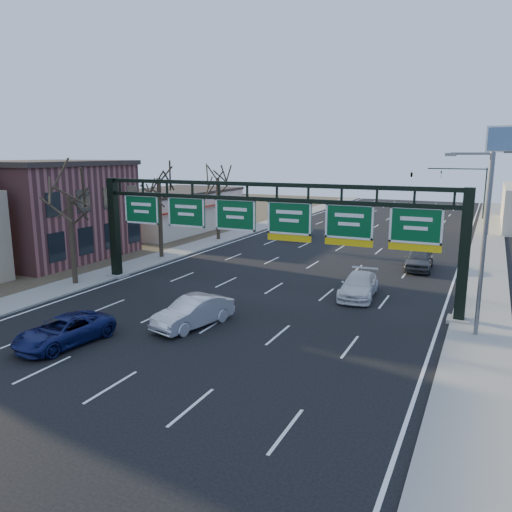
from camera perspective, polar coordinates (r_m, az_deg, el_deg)
The scene contains 19 objects.
ground at distance 25.21m, azimuth -7.08°, elevation -9.13°, with size 160.00×160.00×0.00m, color black.
sidewalk_left at distance 48.15m, azimuth -7.25°, elevation 0.98°, with size 3.00×120.00×0.12m, color gray.
sidewalk_right at distance 40.79m, azimuth 24.74°, elevation -1.95°, with size 3.00×120.00×0.12m, color gray.
dirt_strip_left at distance 55.60m, azimuth -17.92°, elevation 1.91°, with size 21.00×120.00×0.06m, color #473D2B.
lane_markings at distance 42.76m, azimuth 7.38°, elevation -0.45°, with size 21.60×120.00×0.01m, color white.
sign_gantry at distance 30.84m, azimuth 0.94°, elevation 3.69°, with size 24.60×1.20×7.20m.
brick_block at distance 46.34m, azimuth -22.66°, elevation 4.89°, with size 10.40×12.40×8.30m.
cream_strip at distance 60.00m, azimuth -9.70°, elevation 5.24°, with size 10.90×18.40×4.70m.
tree_gantry at distance 35.68m, azimuth -20.71°, elevation 8.04°, with size 3.60×3.60×8.48m.
tree_mid at distance 43.22m, azimuth -11.13°, elevation 10.06°, with size 3.60×3.60×9.24m.
tree_far at distance 51.62m, azimuth -4.44°, elevation 10.05°, with size 3.60×3.60×8.86m.
streetlight_near at distance 26.10m, azimuth 24.39°, elevation 2.18°, with size 2.15×0.22×9.00m.
streetlight_far at distance 59.94m, azimuth 25.19°, elevation 6.91°, with size 2.15×0.22×9.00m.
traffic_signal_mast at distance 75.23m, azimuth 20.13°, elevation 8.37°, with size 10.16×0.54×7.00m.
car_blue_suv at distance 25.51m, azimuth -21.07°, elevation -7.99°, with size 2.23×4.85×1.35m, color #11194E.
car_silver_sedan at distance 26.40m, azimuth -7.20°, elevation -6.37°, with size 1.65×4.73×1.56m, color silver.
car_white_wagon at distance 32.15m, azimuth 11.67°, elevation -3.32°, with size 2.05×5.04×1.46m, color silver.
car_grey_far at distance 40.87m, azimuth 18.16°, elevation -0.33°, with size 1.95×4.86×1.65m, color #404245.
car_silver_distant at distance 53.85m, azimuth 4.79°, elevation 3.00°, with size 1.75×5.01×1.65m, color #9D9DA1.
Camera 1 is at (12.78, -19.82, 8.92)m, focal length 35.00 mm.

